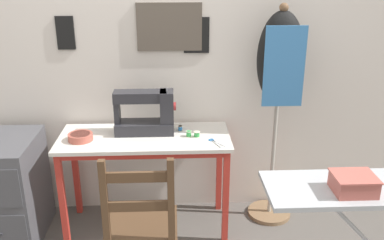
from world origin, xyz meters
The scene contains 12 objects.
wall_back centered at (0.00, 0.56, 1.28)m, with size 10.00×0.07×2.55m.
sewing_table centered at (0.00, 0.23, 0.62)m, with size 1.15×0.49×0.71m.
sewing_machine centered at (0.02, 0.31, 0.85)m, with size 0.41×0.16×0.32m.
fabric_bowl centered at (-0.42, 0.20, 0.73)m, with size 0.16×0.16×0.05m.
scissors centered at (0.46, 0.13, 0.71)m, with size 0.11×0.14×0.01m.
thread_spool_near_machine centered at (0.24, 0.33, 0.73)m, with size 0.04×0.04×0.04m.
thread_spool_mid_table centered at (0.30, 0.23, 0.73)m, with size 0.04×0.04×0.04m.
thread_spool_far_edge centered at (0.35, 0.22, 0.73)m, with size 0.04×0.04×0.04m.
wooden_chair centered at (0.01, -0.39, 0.42)m, with size 0.40×0.38×0.90m.
filing_cabinet centered at (-0.94, 0.18, 0.36)m, with size 0.44×0.57×0.72m.
dress_form centered at (0.91, 0.35, 1.13)m, with size 0.32×0.32×1.57m.
storage_box centered at (1.02, -0.73, 0.86)m, with size 0.19×0.16×0.09m.
Camera 1 is at (0.20, -2.42, 1.83)m, focal length 40.00 mm.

